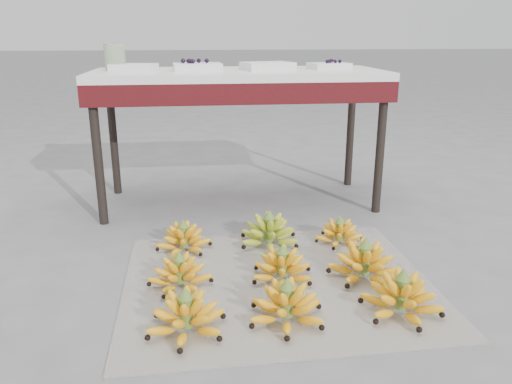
{
  "coord_description": "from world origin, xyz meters",
  "views": [
    {
      "loc": [
        -0.4,
        -1.88,
        0.99
      ],
      "look_at": [
        -0.13,
        0.33,
        0.28
      ],
      "focal_mm": 35.0,
      "sensor_mm": 36.0,
      "label": 1
    }
  ],
  "objects": [
    {
      "name": "vendor_table",
      "position": [
        -0.15,
        1.01,
        0.7
      ],
      "size": [
        1.64,
        0.66,
        0.79
      ],
      "color": "black",
      "rests_on": "ground"
    },
    {
      "name": "bunch_back_center",
      "position": [
        -0.07,
        0.33,
        0.07
      ],
      "size": [
        0.33,
        0.33,
        0.18
      ],
      "rotation": [
        0.0,
        0.0,
        0.12
      ],
      "color": "olive",
      "rests_on": "newspaper_mat"
    },
    {
      "name": "bunch_front_center",
      "position": [
        -0.1,
        -0.35,
        0.06
      ],
      "size": [
        0.3,
        0.3,
        0.17
      ],
      "rotation": [
        0.0,
        0.0,
        0.08
      ],
      "color": "#FFB707",
      "rests_on": "newspaper_mat"
    },
    {
      "name": "tray_right",
      "position": [
        0.02,
        0.99,
        0.81
      ],
      "size": [
        0.31,
        0.26,
        0.04
      ],
      "color": "silver",
      "rests_on": "vendor_table"
    },
    {
      "name": "glass_jar",
      "position": [
        -0.83,
        1.05,
        0.86
      ],
      "size": [
        0.14,
        0.14,
        0.14
      ],
      "primitive_type": "cylinder",
      "rotation": [
        0.0,
        0.0,
        -0.32
      ],
      "color": "beige",
      "rests_on": "vendor_table"
    },
    {
      "name": "bunch_front_left",
      "position": [
        -0.46,
        -0.37,
        0.06
      ],
      "size": [
        0.32,
        0.32,
        0.17
      ],
      "rotation": [
        0.0,
        0.0,
        0.16
      ],
      "color": "#FFB707",
      "rests_on": "newspaper_mat"
    },
    {
      "name": "bunch_mid_center",
      "position": [
        -0.06,
        -0.03,
        0.06
      ],
      "size": [
        0.28,
        0.28,
        0.16
      ],
      "rotation": [
        0.0,
        0.0,
        -0.08
      ],
      "color": "#FFB707",
      "rests_on": "newspaper_mat"
    },
    {
      "name": "bunch_mid_right",
      "position": [
        0.28,
        -0.06,
        0.07
      ],
      "size": [
        0.38,
        0.38,
        0.18
      ],
      "rotation": [
        0.0,
        0.0,
        0.34
      ],
      "color": "#FFB707",
      "rests_on": "newspaper_mat"
    },
    {
      "name": "tray_left",
      "position": [
        -0.38,
        0.97,
        0.81
      ],
      "size": [
        0.27,
        0.21,
        0.07
      ],
      "color": "silver",
      "rests_on": "vendor_table"
    },
    {
      "name": "bunch_mid_left",
      "position": [
        -0.48,
        -0.04,
        0.06
      ],
      "size": [
        0.28,
        0.28,
        0.16
      ],
      "rotation": [
        0.0,
        0.0,
        -0.1
      ],
      "color": "#FFB707",
      "rests_on": "newspaper_mat"
    },
    {
      "name": "tray_far_left",
      "position": [
        -0.72,
        1.01,
        0.81
      ],
      "size": [
        0.27,
        0.22,
        0.04
      ],
      "color": "silver",
      "rests_on": "vendor_table"
    },
    {
      "name": "bunch_back_right",
      "position": [
        0.28,
        0.31,
        0.05
      ],
      "size": [
        0.25,
        0.25,
        0.14
      ],
      "rotation": [
        0.0,
        0.0,
        -0.07
      ],
      "color": "#FFB707",
      "rests_on": "newspaper_mat"
    },
    {
      "name": "bunch_front_right",
      "position": [
        0.32,
        -0.34,
        0.07
      ],
      "size": [
        0.34,
        0.34,
        0.18
      ],
      "rotation": [
        0.0,
        0.0,
        0.17
      ],
      "color": "#FFB707",
      "rests_on": "newspaper_mat"
    },
    {
      "name": "ground",
      "position": [
        0.0,
        0.0,
        0.0
      ],
      "size": [
        60.0,
        60.0,
        0.0
      ],
      "primitive_type": "plane",
      "color": "#606062",
      "rests_on": "ground"
    },
    {
      "name": "bunch_back_left",
      "position": [
        -0.47,
        0.32,
        0.06
      ],
      "size": [
        0.27,
        0.27,
        0.16
      ],
      "rotation": [
        0.0,
        0.0,
        0.05
      ],
      "color": "#FFB707",
      "rests_on": "newspaper_mat"
    },
    {
      "name": "newspaper_mat",
      "position": [
        -0.09,
        -0.05,
        0.0
      ],
      "size": [
        1.27,
        1.07,
        0.01
      ],
      "primitive_type": "cube",
      "rotation": [
        0.0,
        0.0,
        0.02
      ],
      "color": "silver",
      "rests_on": "ground"
    },
    {
      "name": "tray_far_right",
      "position": [
        0.38,
        1.02,
        0.81
      ],
      "size": [
        0.25,
        0.2,
        0.06
      ],
      "color": "silver",
      "rests_on": "vendor_table"
    }
  ]
}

